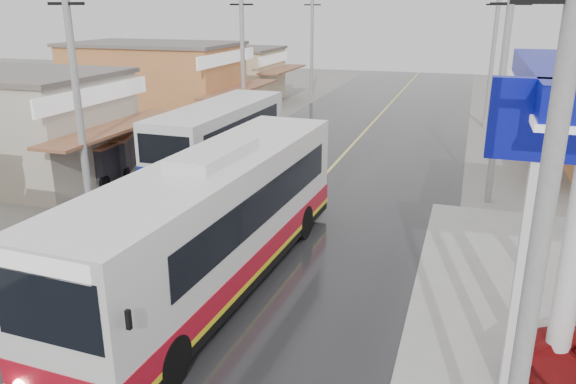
% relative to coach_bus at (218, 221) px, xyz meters
% --- Properties ---
extents(road, '(12.00, 90.00, 0.02)m').
position_rel_coach_bus_xyz_m(road, '(0.16, 9.49, -1.85)').
color(road, black).
rests_on(road, ground).
extents(centre_line, '(0.15, 90.00, 0.01)m').
position_rel_coach_bus_xyz_m(centre_line, '(0.16, 9.49, -1.83)').
color(centre_line, '#D8CC4C').
rests_on(centre_line, road).
extents(shopfronts_left, '(11.00, 44.00, 5.20)m').
position_rel_coach_bus_xyz_m(shopfronts_left, '(-12.84, 12.49, -1.86)').
color(shopfronts_left, tan).
rests_on(shopfronts_left, ground).
extents(utility_poles_left, '(1.60, 50.00, 8.00)m').
position_rel_coach_bus_xyz_m(utility_poles_left, '(-6.84, 10.49, -1.86)').
color(utility_poles_left, gray).
rests_on(utility_poles_left, ground).
extents(utility_poles_right, '(1.60, 36.00, 8.00)m').
position_rel_coach_bus_xyz_m(utility_poles_right, '(7.16, 9.49, -1.86)').
color(utility_poles_right, gray).
rests_on(utility_poles_right, ground).
extents(coach_bus, '(3.26, 12.43, 3.85)m').
position_rel_coach_bus_xyz_m(coach_bus, '(0.00, 0.00, 0.00)').
color(coach_bus, silver).
rests_on(coach_bus, road).
extents(second_bus, '(2.77, 9.52, 3.14)m').
position_rel_coach_bus_xyz_m(second_bus, '(-4.45, 9.83, -0.16)').
color(second_bus, silver).
rests_on(second_bus, road).
extents(cyclist, '(0.91, 1.87, 1.93)m').
position_rel_coach_bus_xyz_m(cyclist, '(-3.96, 5.32, -1.22)').
color(cyclist, black).
rests_on(cyclist, ground).
extents(tricycle_near, '(1.59, 2.35, 1.80)m').
position_rel_coach_bus_xyz_m(tricycle_near, '(-8.68, 6.98, -0.83)').
color(tricycle_near, '#26262D').
rests_on(tricycle_near, ground).
extents(tricycle_far, '(2.32, 2.64, 1.87)m').
position_rel_coach_bus_xyz_m(tricycle_far, '(-8.80, 8.06, -0.79)').
color(tricycle_far, '#26262D').
rests_on(tricycle_far, ground).
extents(tyre_stack, '(0.90, 0.90, 0.46)m').
position_rel_coach_bus_xyz_m(tyre_stack, '(-7.33, 2.17, -1.62)').
color(tyre_stack, black).
rests_on(tyre_stack, ground).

